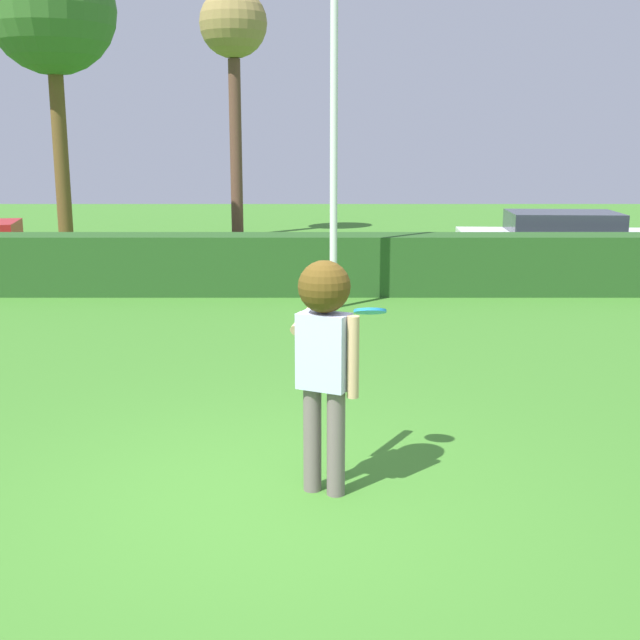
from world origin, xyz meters
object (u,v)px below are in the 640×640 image
at_px(frisbee, 366,311).
at_px(lamppost, 330,94).
at_px(person, 321,341).
at_px(parked_car_white, 558,239).
at_px(birch_tree, 230,34).
at_px(maple_tree, 47,12).

bearing_deg(frisbee, lamppost, 91.59).
relative_size(person, parked_car_white, 0.42).
height_order(frisbee, birch_tree, birch_tree).
bearing_deg(birch_tree, maple_tree, -134.82).
relative_size(person, frisbee, 6.86).
distance_m(parked_car_white, maple_tree, 12.52).
relative_size(frisbee, parked_car_white, 0.06).
distance_m(person, parked_car_white, 12.02).
distance_m(frisbee, maple_tree, 15.46).
relative_size(frisbee, lamppost, 0.04).
bearing_deg(person, maple_tree, 114.08).
bearing_deg(person, birch_tree, 97.78).
bearing_deg(parked_car_white, person, -114.45).
xyz_separation_m(person, parked_car_white, (4.97, 10.93, -0.52)).
height_order(person, lamppost, lamppost).
xyz_separation_m(person, maple_tree, (-6.19, 13.84, 4.35)).
xyz_separation_m(frisbee, birch_tree, (-2.78, 17.16, 4.22)).
height_order(frisbee, parked_car_white, frisbee).
distance_m(frisbee, lamppost, 7.00).
distance_m(person, maple_tree, 15.77).
bearing_deg(lamppost, parked_car_white, 38.08).
relative_size(lamppost, parked_car_white, 1.43).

